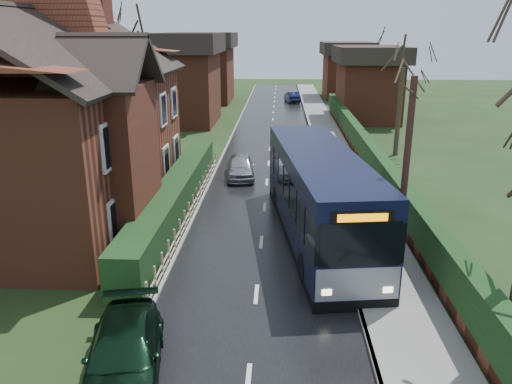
# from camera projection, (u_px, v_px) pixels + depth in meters

# --- Properties ---
(ground) EXTENTS (140.00, 140.00, 0.00)m
(ground) POSITION_uv_depth(u_px,v_px,m) (259.00, 266.00, 17.37)
(ground) COLOR #28401B
(ground) RESTS_ON ground
(road) EXTENTS (6.00, 100.00, 0.02)m
(road) POSITION_uv_depth(u_px,v_px,m) (267.00, 182.00, 26.87)
(road) COLOR black
(road) RESTS_ON ground
(pavement) EXTENTS (2.50, 100.00, 0.14)m
(pavement) POSITION_uv_depth(u_px,v_px,m) (346.00, 182.00, 26.66)
(pavement) COLOR slate
(pavement) RESTS_ON ground
(kerb_right) EXTENTS (0.12, 100.00, 0.14)m
(kerb_right) POSITION_uv_depth(u_px,v_px,m) (324.00, 182.00, 26.71)
(kerb_right) COLOR gray
(kerb_right) RESTS_ON ground
(kerb_left) EXTENTS (0.12, 100.00, 0.10)m
(kerb_left) POSITION_uv_depth(u_px,v_px,m) (211.00, 181.00, 27.00)
(kerb_left) COLOR gray
(kerb_left) RESTS_ON ground
(front_hedge) EXTENTS (1.20, 16.00, 1.60)m
(front_hedge) POSITION_uv_depth(u_px,v_px,m) (176.00, 197.00, 22.05)
(front_hedge) COLOR black
(front_hedge) RESTS_ON ground
(picket_fence) EXTENTS (0.10, 16.00, 0.90)m
(picket_fence) POSITION_uv_depth(u_px,v_px,m) (193.00, 204.00, 22.13)
(picket_fence) COLOR tan
(picket_fence) RESTS_ON ground
(right_wall_hedge) EXTENTS (0.60, 50.00, 1.80)m
(right_wall_hedge) POSITION_uv_depth(u_px,v_px,m) (377.00, 166.00, 26.29)
(right_wall_hedge) COLOR brown
(right_wall_hedge) RESTS_ON ground
(brick_house) EXTENTS (9.30, 14.60, 10.30)m
(brick_house) POSITION_uv_depth(u_px,v_px,m) (57.00, 116.00, 20.96)
(brick_house) COLOR brown
(brick_house) RESTS_ON ground
(bus) EXTENTS (4.03, 11.51, 3.42)m
(bus) POSITION_uv_depth(u_px,v_px,m) (319.00, 197.00, 19.25)
(bus) COLOR black
(bus) RESTS_ON ground
(car_silver) EXTENTS (1.82, 3.81, 1.26)m
(car_silver) POSITION_uv_depth(u_px,v_px,m) (240.00, 166.00, 27.62)
(car_silver) COLOR #A2A2A7
(car_silver) RESTS_ON ground
(car_green) EXTENTS (2.51, 4.52, 1.24)m
(car_green) POSITION_uv_depth(u_px,v_px,m) (124.00, 355.00, 11.61)
(car_green) COLOR black
(car_green) RESTS_ON ground
(car_distant) EXTENTS (1.89, 3.80, 1.20)m
(car_distant) POSITION_uv_depth(u_px,v_px,m) (292.00, 97.00, 56.64)
(car_distant) COLOR #101732
(car_distant) RESTS_ON ground
(bus_stop_sign) EXTENTS (0.11, 0.42, 2.76)m
(bus_stop_sign) POSITION_uv_depth(u_px,v_px,m) (337.00, 174.00, 21.79)
(bus_stop_sign) COLOR slate
(bus_stop_sign) RESTS_ON ground
(telegraph_pole) EXTENTS (0.40, 0.79, 6.48)m
(telegraph_pole) POSITION_uv_depth(u_px,v_px,m) (405.00, 175.00, 16.40)
(telegraph_pole) COLOR #311916
(telegraph_pole) RESTS_ON ground
(tree_right_far) EXTENTS (4.16, 4.16, 8.03)m
(tree_right_far) POSITION_uv_depth(u_px,v_px,m) (403.00, 61.00, 30.97)
(tree_right_far) COLOR #382C21
(tree_right_far) RESTS_ON ground
(tree_house_side) EXTENTS (4.39, 4.39, 9.97)m
(tree_house_side) POSITION_uv_depth(u_px,v_px,m) (139.00, 36.00, 32.57)
(tree_house_side) COLOR #32261D
(tree_house_side) RESTS_ON ground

